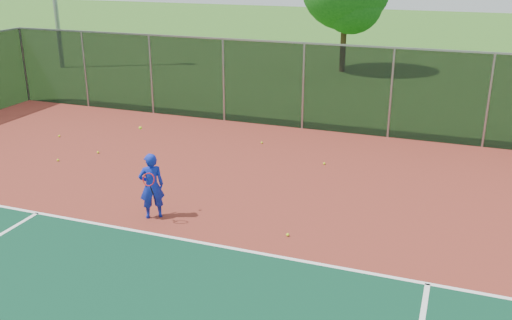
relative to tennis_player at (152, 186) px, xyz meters
The scene contains 9 objects.
court_apron 4.72m from the tennis_player, 22.58° to the right, with size 30.00×20.00×0.02m, color maroon.
fence_back 9.30m from the tennis_player, 62.39° to the left, with size 30.00×0.06×3.03m.
tennis_player is the anchor object (origin of this frame).
practice_ball_0 7.58m from the tennis_player, 144.50° to the left, with size 0.07×0.07×0.07m, color #CAE61A.
practice_ball_1 5.71m from the tennis_player, 58.85° to the left, with size 0.07×0.07×0.07m, color #CAE61A.
practice_ball_2 3.35m from the tennis_player, ahead, with size 0.07×0.07×0.07m, color #CAE61A.
practice_ball_3 5.25m from the tennis_player, 152.66° to the left, with size 0.07×0.07×0.07m, color #CAE61A.
practice_ball_5 6.14m from the tennis_player, 84.90° to the left, with size 0.07×0.07×0.07m, color #CAE61A.
practice_ball_6 5.24m from the tennis_player, 138.98° to the left, with size 0.07×0.07×0.07m, color #CAE61A.
Camera 1 is at (2.17, -6.79, 5.85)m, focal length 40.00 mm.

